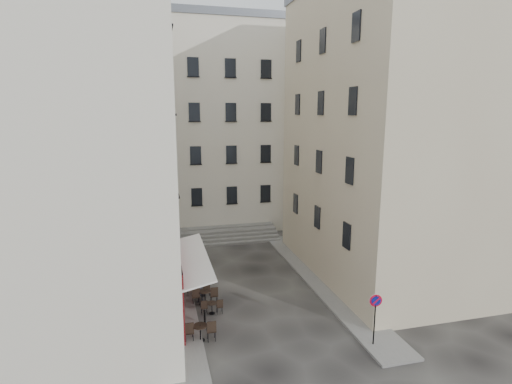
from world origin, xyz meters
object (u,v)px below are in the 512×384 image
object	(u,v)px
bistro_table_a	(200,331)
no_parking_sign	(375,310)
pedestrian	(200,287)
bistro_table_b	(212,307)

from	to	relation	value
bistro_table_a	no_parking_sign	bearing A→B (deg)	-17.28
no_parking_sign	bistro_table_a	world-z (taller)	no_parking_sign
bistro_table_a	pedestrian	bearing A→B (deg)	84.00
bistro_table_a	bistro_table_b	xyz separation A→B (m)	(0.88, 2.43, -0.10)
bistro_table_b	bistro_table_a	bearing A→B (deg)	-109.85
no_parking_sign	bistro_table_a	xyz separation A→B (m)	(-7.56, 2.35, -1.28)
pedestrian	bistro_table_a	bearing A→B (deg)	46.80
no_parking_sign	pedestrian	world-z (taller)	no_parking_sign
no_parking_sign	bistro_table_a	size ratio (longest dim) A/B	1.76
no_parking_sign	pedestrian	bearing A→B (deg)	148.70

